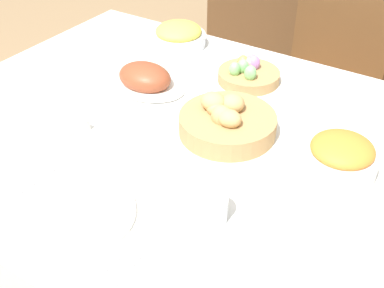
# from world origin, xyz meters

# --- Properties ---
(dining_table) EXTENTS (1.63, 1.15, 0.73)m
(dining_table) POSITION_xyz_m (0.00, 0.00, 0.36)
(dining_table) COLOR silver
(dining_table) RESTS_ON ground
(chair_far_center) EXTENTS (0.44, 0.44, 0.93)m
(chair_far_center) POSITION_xyz_m (0.03, 0.94, 0.50)
(chair_far_center) COLOR brown
(chair_far_center) RESTS_ON ground
(sideboard) EXTENTS (1.23, 0.44, 0.95)m
(sideboard) POSITION_xyz_m (-0.29, 1.74, 0.48)
(sideboard) COLOR brown
(sideboard) RESTS_ON ground
(bread_basket) EXTENTS (0.26, 0.26, 0.10)m
(bread_basket) POSITION_xyz_m (0.04, 0.05, 0.76)
(bread_basket) COLOR #AD8451
(bread_basket) RESTS_ON dining_table
(egg_basket) EXTENTS (0.19, 0.19, 0.08)m
(egg_basket) POSITION_xyz_m (-0.05, 0.34, 0.75)
(egg_basket) COLOR #AD8451
(egg_basket) RESTS_ON dining_table
(ham_platter) EXTENTS (0.27, 0.19, 0.08)m
(ham_platter) POSITION_xyz_m (-0.30, 0.14, 0.75)
(ham_platter) COLOR white
(ham_platter) RESTS_ON dining_table
(pineapple_bowl) EXTENTS (0.19, 0.19, 0.08)m
(pineapple_bowl) POSITION_xyz_m (-0.38, 0.44, 0.76)
(pineapple_bowl) COLOR silver
(pineapple_bowl) RESTS_ON dining_table
(carrot_bowl) EXTENTS (0.18, 0.18, 0.10)m
(carrot_bowl) POSITION_xyz_m (0.35, 0.05, 0.77)
(carrot_bowl) COLOR white
(carrot_bowl) RESTS_ON dining_table
(dinner_plate) EXTENTS (0.26, 0.26, 0.01)m
(dinner_plate) POSITION_xyz_m (-0.09, -0.40, 0.73)
(dinner_plate) COLOR white
(dinner_plate) RESTS_ON dining_table
(fork) EXTENTS (0.02, 0.20, 0.00)m
(fork) POSITION_xyz_m (-0.24, -0.40, 0.73)
(fork) COLOR silver
(fork) RESTS_ON dining_table
(knife) EXTENTS (0.02, 0.20, 0.00)m
(knife) POSITION_xyz_m (0.07, -0.40, 0.73)
(knife) COLOR silver
(knife) RESTS_ON dining_table
(spoon) EXTENTS (0.02, 0.20, 0.00)m
(spoon) POSITION_xyz_m (0.10, -0.40, 0.73)
(spoon) COLOR silver
(spoon) RESTS_ON dining_table
(drinking_cup) EXTENTS (0.08, 0.08, 0.07)m
(drinking_cup) POSITION_xyz_m (0.17, -0.25, 0.76)
(drinking_cup) COLOR silver
(drinking_cup) RESTS_ON dining_table
(butter_dish) EXTENTS (0.13, 0.08, 0.03)m
(butter_dish) POSITION_xyz_m (-0.35, -0.18, 0.74)
(butter_dish) COLOR white
(butter_dish) RESTS_ON dining_table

